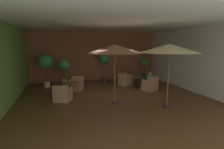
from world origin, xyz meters
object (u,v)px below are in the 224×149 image
object	(u,v)px
potted_tree_left_corner	(104,61)
armchair_front_right_north	(77,85)
armchair_front_left_north	(125,80)
patron_blue_shirt	(150,78)
patio_umbrella_tall_red	(115,49)
potted_tree_mid_left	(64,66)
potted_tree_right_corner	(46,63)
cafe_table_front_right	(70,85)
iced_drink_cup	(138,76)
armchair_front_left_east	(150,85)
cafe_table_front_left	(137,80)
patio_umbrella_center_beige	(170,49)
armchair_front_right_east	(63,95)
potted_tree_mid_right	(144,64)
open_laptop	(139,76)

from	to	relation	value
potted_tree_left_corner	armchair_front_right_north	bearing A→B (deg)	-140.53
armchair_front_right_north	potted_tree_left_corner	bearing A→B (deg)	39.47
armchair_front_left_north	patron_blue_shirt	xyz separation A→B (m)	(0.90, -1.80, 0.41)
potted_tree_left_corner	patio_umbrella_tall_red	bearing A→B (deg)	-98.54
potted_tree_mid_left	patron_blue_shirt	distance (m)	5.64
potted_tree_right_corner	potted_tree_left_corner	bearing A→B (deg)	6.68
cafe_table_front_right	potted_tree_right_corner	bearing A→B (deg)	120.01
armchair_front_left_north	iced_drink_cup	world-z (taller)	armchair_front_left_north
armchair_front_left_east	potted_tree_mid_left	bearing A→B (deg)	148.56
cafe_table_front_left	armchair_front_left_east	world-z (taller)	armchair_front_left_east
patio_umbrella_center_beige	potted_tree_right_corner	bearing A→B (deg)	134.15
potted_tree_right_corner	patio_umbrella_tall_red	bearing A→B (deg)	-53.57
potted_tree_left_corner	potted_tree_mid_left	size ratio (longest dim) A/B	1.17
armchair_front_right_east	patron_blue_shirt	distance (m)	5.09
armchair_front_left_north	armchair_front_left_east	xyz separation A→B (m)	(0.91, -1.84, 0.01)
cafe_table_front_left	armchair_front_right_north	xyz separation A→B (m)	(-3.79, 0.35, -0.19)
potted_tree_mid_left	iced_drink_cup	xyz separation A→B (m)	(4.41, -2.04, -0.54)
potted_tree_mid_right	potted_tree_right_corner	size ratio (longest dim) A/B	0.80
patio_umbrella_tall_red	patron_blue_shirt	bearing A→B (deg)	32.59
armchair_front_left_north	patio_umbrella_center_beige	size ratio (longest dim) A/B	0.37
armchair_front_left_east	potted_tree_mid_left	world-z (taller)	potted_tree_mid_left
potted_tree_mid_left	iced_drink_cup	bearing A→B (deg)	-24.83
potted_tree_mid_right	iced_drink_cup	xyz separation A→B (m)	(-1.64, -2.40, -0.45)
potted_tree_mid_left	open_laptop	distance (m)	4.99
armchair_front_left_north	patio_umbrella_center_beige	bearing A→B (deg)	-87.21
cafe_table_front_right	open_laptop	size ratio (longest dim) A/B	2.08
cafe_table_front_left	armchair_front_right_east	world-z (taller)	armchair_front_right_east
cafe_table_front_right	iced_drink_cup	xyz separation A→B (m)	(4.22, 0.56, 0.21)
patio_umbrella_center_beige	potted_tree_mid_right	size ratio (longest dim) A/B	1.64
iced_drink_cup	potted_tree_mid_left	bearing A→B (deg)	155.17
patio_umbrella_center_beige	iced_drink_cup	xyz separation A→B (m)	(0.27, 3.70, -1.81)
armchair_front_left_north	potted_tree_right_corner	size ratio (longest dim) A/B	0.49
armchair_front_right_north	iced_drink_cup	xyz separation A→B (m)	(3.79, -0.39, 0.43)
cafe_table_front_right	armchair_front_right_east	distance (m)	1.07
patron_blue_shirt	cafe_table_front_left	bearing A→B (deg)	113.34
armchair_front_right_east	potted_tree_mid_right	bearing A→B (deg)	32.01
armchair_front_left_east	open_laptop	size ratio (longest dim) A/B	2.68
potted_tree_mid_left	potted_tree_mid_right	size ratio (longest dim) A/B	1.06
patio_umbrella_center_beige	open_laptop	bearing A→B (deg)	84.40
open_laptop	armchair_front_right_east	bearing A→B (deg)	-163.00
potted_tree_left_corner	potted_tree_mid_right	size ratio (longest dim) A/B	1.25
patio_umbrella_tall_red	potted_tree_mid_left	bearing A→B (deg)	114.00
armchair_front_right_north	potted_tree_mid_right	size ratio (longest dim) A/B	0.58
patio_umbrella_tall_red	patio_umbrella_center_beige	bearing A→B (deg)	-27.73
armchair_front_right_north	patio_umbrella_tall_red	distance (m)	4.00
cafe_table_front_left	potted_tree_right_corner	size ratio (longest dim) A/B	0.33
armchair_front_left_north	potted_tree_mid_right	size ratio (longest dim) A/B	0.61
cafe_table_front_left	potted_tree_left_corner	distance (m)	2.88
open_laptop	cafe_table_front_right	bearing A→B (deg)	-173.64
potted_tree_mid_left	iced_drink_cup	size ratio (longest dim) A/B	16.21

